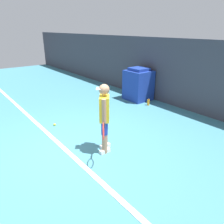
% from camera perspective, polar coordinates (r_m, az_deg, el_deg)
% --- Properties ---
extents(ground_plane, '(24.00, 24.00, 0.00)m').
position_cam_1_polar(ground_plane, '(5.03, -10.29, -9.71)').
color(ground_plane, teal).
extents(back_wall, '(24.00, 0.10, 2.24)m').
position_cam_1_polar(back_wall, '(7.42, 19.76, 8.84)').
color(back_wall, '#383842').
rests_on(back_wall, ground_plane).
extents(court_baseline, '(21.60, 0.10, 0.01)m').
position_cam_1_polar(court_baseline, '(4.99, -11.58, -10.06)').
color(court_baseline, white).
rests_on(court_baseline, ground_plane).
extents(tennis_player, '(0.81, 0.66, 1.51)m').
position_cam_1_polar(tennis_player, '(4.57, -1.99, -1.05)').
color(tennis_player, '#A37556').
rests_on(tennis_player, ground_plane).
extents(tennis_ball, '(0.07, 0.07, 0.07)m').
position_cam_1_polar(tennis_ball, '(6.29, -14.76, -3.18)').
color(tennis_ball, '#D1E533').
rests_on(tennis_ball, ground_plane).
extents(covered_chair, '(0.87, 0.84, 1.19)m').
position_cam_1_polar(covered_chair, '(8.24, 6.89, 7.14)').
color(covered_chair, navy).
rests_on(covered_chair, ground_plane).
extents(water_bottle, '(0.08, 0.08, 0.24)m').
position_cam_1_polar(water_bottle, '(7.75, 9.46, 2.55)').
color(water_bottle, orange).
rests_on(water_bottle, ground_plane).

